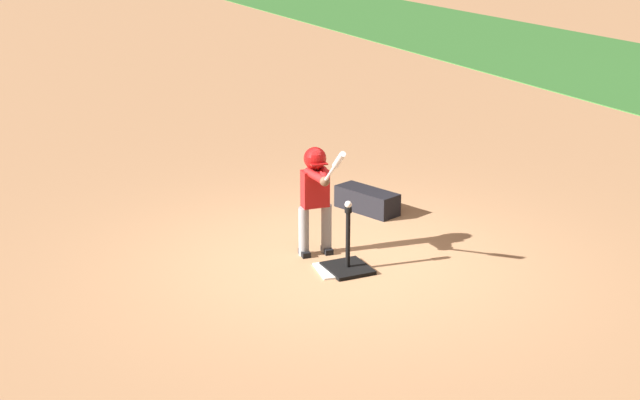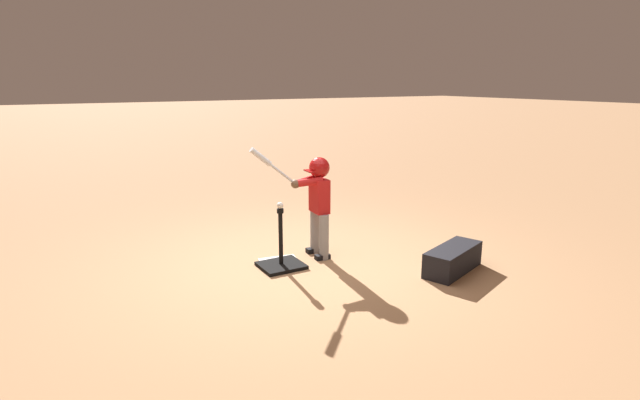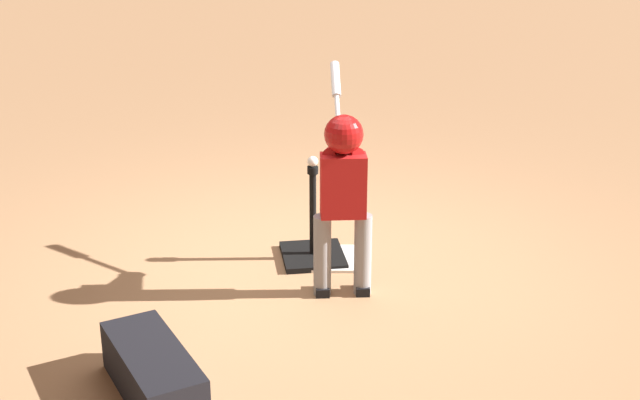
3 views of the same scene
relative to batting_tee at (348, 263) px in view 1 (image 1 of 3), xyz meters
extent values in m
plane|color=#AD7F56|center=(-0.22, 0.10, -0.08)|extent=(90.00, 90.00, 0.00)
cube|color=white|center=(-0.04, -0.09, -0.07)|extent=(0.50, 0.50, 0.02)
cube|color=black|center=(0.00, 0.00, -0.06)|extent=(0.48, 0.43, 0.04)
cylinder|color=black|center=(0.00, 0.00, 0.26)|extent=(0.05, 0.05, 0.60)
cylinder|color=black|center=(0.00, 0.00, 0.58)|extent=(0.08, 0.08, 0.05)
cylinder|color=gray|center=(-0.56, 0.02, 0.19)|extent=(0.12, 0.12, 0.55)
cube|color=black|center=(-0.54, 0.01, -0.05)|extent=(0.19, 0.11, 0.06)
cylinder|color=gray|center=(-0.58, -0.25, 0.19)|extent=(0.12, 0.12, 0.55)
cube|color=black|center=(-0.56, -0.25, -0.05)|extent=(0.19, 0.11, 0.06)
cube|color=red|center=(-0.57, -0.12, 0.67)|extent=(0.18, 0.30, 0.41)
sphere|color=brown|center=(-0.57, -0.12, 0.99)|extent=(0.21, 0.21, 0.21)
sphere|color=maroon|center=(-0.57, -0.12, 1.01)|extent=(0.25, 0.25, 0.25)
cube|color=maroon|center=(-0.47, -0.12, 0.98)|extent=(0.14, 0.19, 0.01)
cylinder|color=red|center=(-0.41, -0.08, 0.85)|extent=(0.34, 0.20, 0.12)
cylinder|color=red|center=(-0.42, -0.17, 0.85)|extent=(0.34, 0.15, 0.12)
sphere|color=brown|center=(-0.27, -0.14, 0.84)|extent=(0.10, 0.10, 0.10)
cylinder|color=silver|center=(-0.02, -0.16, 1.05)|extent=(0.52, 0.08, 0.44)
cylinder|color=silver|center=(0.14, -0.18, 1.18)|extent=(0.25, 0.08, 0.22)
cylinder|color=black|center=(-0.28, -0.14, 0.82)|extent=(0.05, 0.05, 0.05)
sphere|color=white|center=(0.00, 0.00, 0.65)|extent=(0.07, 0.07, 0.07)
cube|color=black|center=(-1.61, 1.07, 0.06)|extent=(0.90, 0.59, 0.28)
camera|label=1|loc=(7.73, -3.89, 3.55)|focal=50.00mm
camera|label=2|loc=(2.31, 4.87, 2.01)|focal=28.00mm
camera|label=3|loc=(-5.73, 0.78, 2.59)|focal=50.00mm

